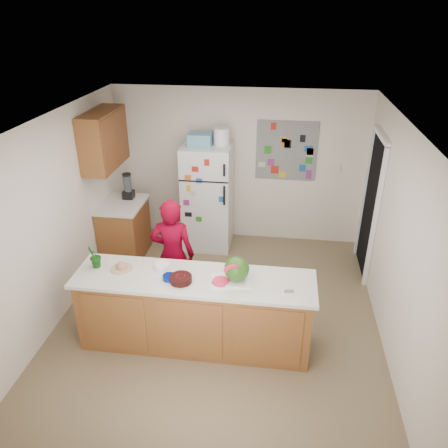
# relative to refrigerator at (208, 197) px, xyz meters

# --- Properties ---
(floor) EXTENTS (4.00, 4.50, 0.02)m
(floor) POSITION_rel_refrigerator_xyz_m (0.45, -1.88, -0.86)
(floor) COLOR brown
(floor) RESTS_ON ground
(wall_back) EXTENTS (4.00, 0.02, 2.50)m
(wall_back) POSITION_rel_refrigerator_xyz_m (0.45, 0.38, 0.40)
(wall_back) COLOR beige
(wall_back) RESTS_ON ground
(wall_left) EXTENTS (0.02, 4.50, 2.50)m
(wall_left) POSITION_rel_refrigerator_xyz_m (-1.56, -1.88, 0.40)
(wall_left) COLOR beige
(wall_left) RESTS_ON ground
(wall_right) EXTENTS (0.02, 4.50, 2.50)m
(wall_right) POSITION_rel_refrigerator_xyz_m (2.46, -1.88, 0.40)
(wall_right) COLOR beige
(wall_right) RESTS_ON ground
(ceiling) EXTENTS (4.00, 4.50, 0.02)m
(ceiling) POSITION_rel_refrigerator_xyz_m (0.45, -1.88, 1.66)
(ceiling) COLOR white
(ceiling) RESTS_ON wall_back
(doorway) EXTENTS (0.03, 0.85, 2.04)m
(doorway) POSITION_rel_refrigerator_xyz_m (2.44, -0.43, 0.17)
(doorway) COLOR black
(doorway) RESTS_ON ground
(peninsula_base) EXTENTS (2.60, 0.62, 0.88)m
(peninsula_base) POSITION_rel_refrigerator_xyz_m (0.25, -2.38, -0.41)
(peninsula_base) COLOR brown
(peninsula_base) RESTS_ON floor
(peninsula_top) EXTENTS (2.68, 0.70, 0.04)m
(peninsula_top) POSITION_rel_refrigerator_xyz_m (0.25, -2.38, 0.05)
(peninsula_top) COLOR silver
(peninsula_top) RESTS_ON peninsula_base
(side_counter_base) EXTENTS (0.60, 0.80, 0.86)m
(side_counter_base) POSITION_rel_refrigerator_xyz_m (-1.24, -0.53, -0.42)
(side_counter_base) COLOR brown
(side_counter_base) RESTS_ON floor
(side_counter_top) EXTENTS (0.64, 0.84, 0.04)m
(side_counter_top) POSITION_rel_refrigerator_xyz_m (-1.24, -0.53, 0.03)
(side_counter_top) COLOR silver
(side_counter_top) RESTS_ON side_counter_base
(upper_cabinets) EXTENTS (0.35, 1.00, 0.80)m
(upper_cabinets) POSITION_rel_refrigerator_xyz_m (-1.37, -0.58, 1.05)
(upper_cabinets) COLOR brown
(upper_cabinets) RESTS_ON wall_left
(refrigerator) EXTENTS (0.75, 0.70, 1.70)m
(refrigerator) POSITION_rel_refrigerator_xyz_m (0.00, 0.00, 0.00)
(refrigerator) COLOR silver
(refrigerator) RESTS_ON floor
(fridge_top_bin) EXTENTS (0.35, 0.28, 0.18)m
(fridge_top_bin) POSITION_rel_refrigerator_xyz_m (-0.10, 0.00, 0.94)
(fridge_top_bin) COLOR #5999B2
(fridge_top_bin) RESTS_ON refrigerator
(photo_collage) EXTENTS (0.95, 0.01, 0.95)m
(photo_collage) POSITION_rel_refrigerator_xyz_m (1.20, 0.36, 0.70)
(photo_collage) COLOR slate
(photo_collage) RESTS_ON wall_back
(person) EXTENTS (0.57, 0.38, 1.53)m
(person) POSITION_rel_refrigerator_xyz_m (-0.16, -1.69, -0.08)
(person) COLOR #650014
(person) RESTS_ON floor
(blender_appliance) EXTENTS (0.12, 0.12, 0.38)m
(blender_appliance) POSITION_rel_refrigerator_xyz_m (-1.19, -0.32, 0.24)
(blender_appliance) COLOR black
(blender_appliance) RESTS_ON side_counter_top
(cutting_board) EXTENTS (0.47, 0.39, 0.01)m
(cutting_board) POSITION_rel_refrigerator_xyz_m (0.66, -2.39, 0.08)
(cutting_board) COLOR silver
(cutting_board) RESTS_ON peninsula_top
(watermelon) EXTENTS (0.27, 0.27, 0.27)m
(watermelon) POSITION_rel_refrigerator_xyz_m (0.72, -2.37, 0.22)
(watermelon) COLOR #265217
(watermelon) RESTS_ON cutting_board
(watermelon_slice) EXTENTS (0.18, 0.18, 0.02)m
(watermelon_slice) POSITION_rel_refrigerator_xyz_m (0.56, -2.44, 0.09)
(watermelon_slice) COLOR red
(watermelon_slice) RESTS_ON cutting_board
(cherry_bowl) EXTENTS (0.29, 0.29, 0.07)m
(cherry_bowl) POSITION_rel_refrigerator_xyz_m (0.13, -2.47, 0.11)
(cherry_bowl) COLOR black
(cherry_bowl) RESTS_ON peninsula_top
(white_bowl) EXTENTS (0.21, 0.21, 0.06)m
(white_bowl) POSITION_rel_refrigerator_xyz_m (-0.14, -2.23, 0.10)
(white_bowl) COLOR white
(white_bowl) RESTS_ON peninsula_top
(cobalt_bowl) EXTENTS (0.17, 0.17, 0.05)m
(cobalt_bowl) POSITION_rel_refrigerator_xyz_m (-0.01, -2.44, 0.10)
(cobalt_bowl) COLOR #00135F
(cobalt_bowl) RESTS_ON peninsula_top
(plate) EXTENTS (0.31, 0.31, 0.02)m
(plate) POSITION_rel_refrigerator_xyz_m (-0.59, -2.32, 0.08)
(plate) COLOR #BFB496
(plate) RESTS_ON peninsula_top
(paper_towel) EXTENTS (0.18, 0.16, 0.02)m
(paper_towel) POSITION_rel_refrigerator_xyz_m (0.71, -2.45, 0.08)
(paper_towel) COLOR silver
(paper_towel) RESTS_ON peninsula_top
(keys) EXTENTS (0.10, 0.06, 0.01)m
(keys) POSITION_rel_refrigerator_xyz_m (1.29, -2.50, 0.08)
(keys) COLOR gray
(keys) RESTS_ON peninsula_top
(potted_plant) EXTENTS (0.14, 0.16, 0.29)m
(potted_plant) POSITION_rel_refrigerator_xyz_m (-0.89, -2.33, 0.21)
(potted_plant) COLOR #1B4414
(potted_plant) RESTS_ON peninsula_top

